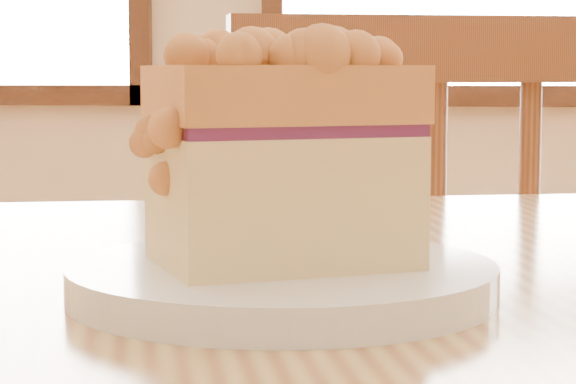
% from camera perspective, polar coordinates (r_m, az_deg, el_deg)
% --- Properties ---
extents(plate, '(0.20, 0.20, 0.02)m').
position_cam_1_polar(plate, '(0.52, -0.31, -4.60)').
color(plate, white).
rests_on(plate, cafe_table_main).
extents(cake_slice, '(0.14, 0.12, 0.11)m').
position_cam_1_polar(cake_slice, '(0.51, -0.54, 2.43)').
color(cake_slice, '#E9C783').
rests_on(cake_slice, plate).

